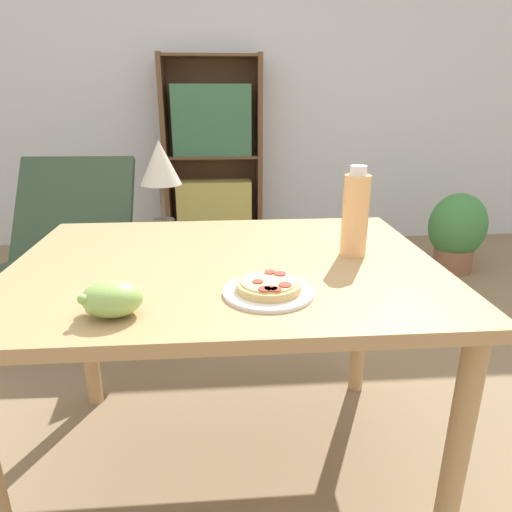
{
  "coord_description": "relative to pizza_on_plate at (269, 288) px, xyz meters",
  "views": [
    {
      "loc": [
        -0.09,
        -1.26,
        1.22
      ],
      "look_at": [
        -0.01,
        -0.14,
        0.82
      ],
      "focal_mm": 32.0,
      "sensor_mm": 36.0,
      "label": 1
    }
  ],
  "objects": [
    {
      "name": "wall_back",
      "position": [
        -0.01,
        2.87,
        0.53
      ],
      "size": [
        8.0,
        0.05,
        2.6
      ],
      "color": "silver",
      "rests_on": "ground_plane"
    },
    {
      "name": "pizza_on_plate",
      "position": [
        0.0,
        0.0,
        0.0
      ],
      "size": [
        0.23,
        0.23,
        0.04
      ],
      "color": "white",
      "rests_on": "dining_table"
    },
    {
      "name": "grape_bunch",
      "position": [
        -0.35,
        -0.09,
        0.03
      ],
      "size": [
        0.14,
        0.1,
        0.08
      ],
      "color": "#93BC5B",
      "rests_on": "dining_table"
    },
    {
      "name": "bookshelf",
      "position": [
        -0.17,
        2.69,
        -0.08
      ],
      "size": [
        0.77,
        0.3,
        1.51
      ],
      "color": "brown",
      "rests_on": "ground_plane"
    },
    {
      "name": "ground_plane",
      "position": [
        -0.01,
        0.25,
        -0.77
      ],
      "size": [
        14.0,
        14.0,
        0.0
      ],
      "primitive_type": "plane",
      "color": "#897051"
    },
    {
      "name": "table_lamp",
      "position": [
        -0.41,
        1.33,
        0.1
      ],
      "size": [
        0.21,
        0.21,
        0.46
      ],
      "color": "#665B51",
      "rests_on": "side_table"
    },
    {
      "name": "potted_plant_floor",
      "position": [
        1.56,
        1.99,
        -0.48
      ],
      "size": [
        0.41,
        0.35,
        0.57
      ],
      "color": "#8E5B42",
      "rests_on": "ground_plane"
    },
    {
      "name": "lounge_chair_near",
      "position": [
        -0.95,
        1.41,
        -0.49
      ],
      "size": [
        0.66,
        0.78,
        0.88
      ],
      "rotation": [
        0.0,
        0.0,
        -0.03
      ],
      "color": "slate",
      "rests_on": "ground_plane"
    },
    {
      "name": "drink_bottle",
      "position": [
        0.28,
        0.27,
        0.11
      ],
      "size": [
        0.08,
        0.08,
        0.27
      ],
      "color": "#EFB270",
      "rests_on": "dining_table"
    },
    {
      "name": "dining_table",
      "position": [
        -0.1,
        0.24,
        -0.11
      ],
      "size": [
        1.23,
        0.92,
        0.76
      ],
      "color": "tan",
      "rests_on": "ground_plane"
    },
    {
      "name": "side_table",
      "position": [
        -0.41,
        1.33,
        -0.5
      ],
      "size": [
        0.34,
        0.34,
        0.55
      ],
      "color": "brown",
      "rests_on": "ground_plane"
    }
  ]
}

